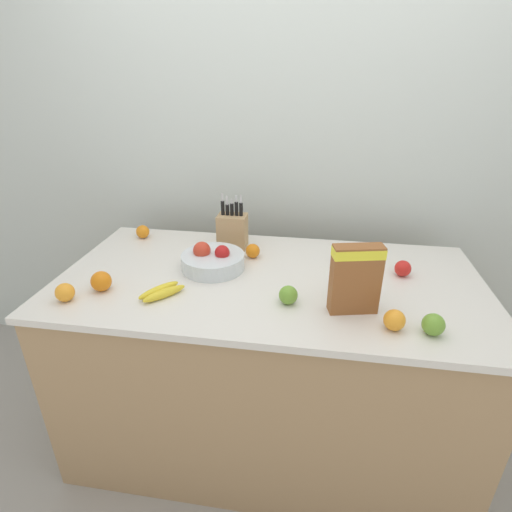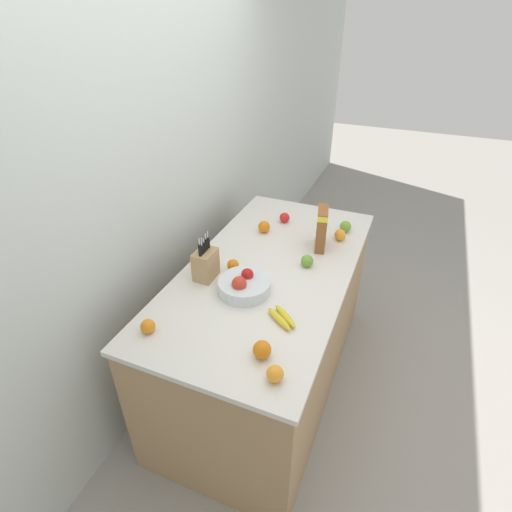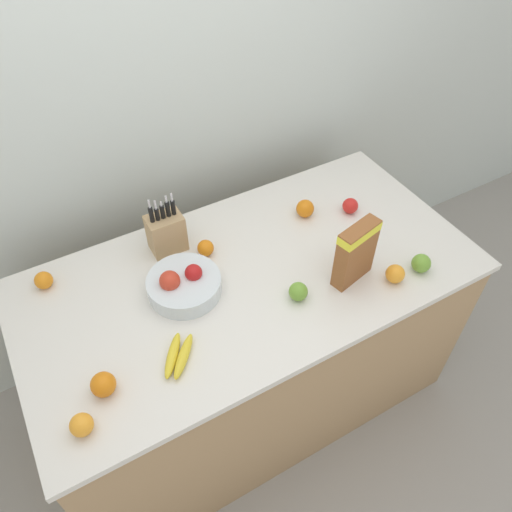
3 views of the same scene
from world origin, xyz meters
name	(u,v)px [view 1 (image 1 of 3)]	position (x,y,z in m)	size (l,w,h in m)	color
ground_plane	(267,430)	(0.00, 0.00, 0.00)	(14.00, 14.00, 0.00)	gray
wall_back	(286,159)	(0.00, 0.68, 1.30)	(9.00, 0.06, 2.60)	silver
counter	(268,361)	(0.00, 0.00, 0.47)	(1.83, 0.92, 0.93)	tan
knife_block	(232,230)	(-0.22, 0.30, 1.02)	(0.14, 0.10, 0.28)	tan
cereal_box	(356,276)	(0.34, -0.21, 1.08)	(0.19, 0.10, 0.26)	brown
fruit_bowl	(213,260)	(-0.26, 0.04, 0.97)	(0.28, 0.28, 0.12)	silver
banana_bunch	(162,292)	(-0.40, -0.22, 0.95)	(0.17, 0.19, 0.04)	yellow
apple_near_bananas	(403,268)	(0.57, 0.11, 0.96)	(0.07, 0.07, 0.07)	red
apple_rightmost	(288,295)	(0.10, -0.20, 0.97)	(0.07, 0.07, 0.07)	#6B9E33
apple_front	(433,325)	(0.60, -0.32, 0.97)	(0.08, 0.08, 0.08)	#6B9E33
orange_mid_left	(357,257)	(0.38, 0.19, 0.97)	(0.08, 0.08, 0.08)	orange
orange_near_bowl	(65,292)	(-0.76, -0.31, 0.97)	(0.07, 0.07, 0.07)	orange
orange_mid_right	(101,281)	(-0.66, -0.22, 0.97)	(0.08, 0.08, 0.08)	orange
orange_front_right	(253,251)	(-0.10, 0.19, 0.96)	(0.07, 0.07, 0.07)	orange
orange_front_center	(143,232)	(-0.72, 0.33, 0.96)	(0.07, 0.07, 0.07)	orange
orange_by_cereal	(394,320)	(0.47, -0.31, 0.97)	(0.07, 0.07, 0.07)	orange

